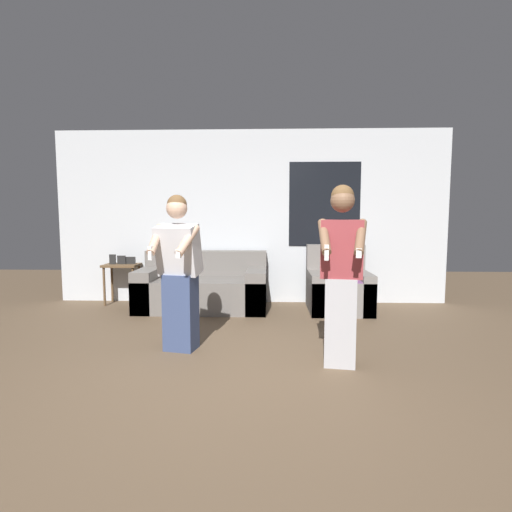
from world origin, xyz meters
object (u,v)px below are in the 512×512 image
armchair (338,288)px  side_table (122,270)px  couch (203,289)px  person_left (179,273)px  person_right (341,274)px

armchair → side_table: bearing=174.8°
armchair → couch: bearing=178.8°
couch → armchair: armchair is taller
couch → person_left: bearing=-87.7°
side_table → person_right: (2.94, -2.49, 0.31)m
couch → person_right: bearing=-53.9°
person_right → armchair: bearing=80.8°
armchair → person_left: bearing=-136.2°
couch → person_right: person_right is taller
couch → person_left: person_left is taller
person_left → person_right: size_ratio=0.96×
person_right → person_left: bearing=166.9°
armchair → person_left: size_ratio=0.60×
couch → armchair: size_ratio=1.99×
armchair → side_table: (-3.29, 0.30, 0.21)m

